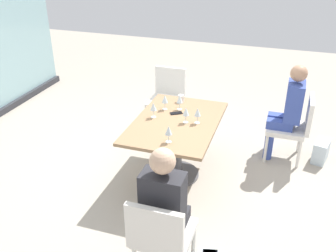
# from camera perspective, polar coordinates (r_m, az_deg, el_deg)

# --- Properties ---
(ground_plane) EXTENTS (12.00, 12.00, 0.00)m
(ground_plane) POSITION_cam_1_polar(r_m,az_deg,el_deg) (4.69, 1.17, -7.23)
(ground_plane) COLOR #A89E8E
(dining_table_main) EXTENTS (1.37, 0.93, 0.73)m
(dining_table_main) POSITION_cam_1_polar(r_m,az_deg,el_deg) (4.40, 1.24, -1.24)
(dining_table_main) COLOR #997551
(dining_table_main) RESTS_ON ground_plane
(chair_side_end) EXTENTS (0.50, 0.46, 0.87)m
(chair_side_end) POSITION_cam_1_polar(r_m,az_deg,el_deg) (3.17, -1.04, -15.85)
(chair_side_end) COLOR silver
(chair_side_end) RESTS_ON ground_plane
(chair_front_right) EXTENTS (0.46, 0.50, 0.87)m
(chair_front_right) POSITION_cam_1_polar(r_m,az_deg,el_deg) (5.01, 18.41, 0.25)
(chair_front_right) COLOR silver
(chair_front_right) RESTS_ON ground_plane
(chair_far_right) EXTENTS (0.50, 0.46, 0.87)m
(chair_far_right) POSITION_cam_1_polar(r_m,az_deg,el_deg) (5.61, -0.11, 4.69)
(chair_far_right) COLOR silver
(chair_far_right) RESTS_ON ground_plane
(person_side_end) EXTENTS (0.39, 0.34, 1.26)m
(person_side_end) POSITION_cam_1_polar(r_m,az_deg,el_deg) (3.12, -0.40, -11.82)
(person_side_end) COLOR #28282D
(person_side_end) RESTS_ON ground_plane
(person_front_right) EXTENTS (0.34, 0.39, 1.26)m
(person_front_right) POSITION_cam_1_polar(r_m,az_deg,el_deg) (4.93, 17.50, 2.54)
(person_front_right) COLOR #384C9E
(person_front_right) RESTS_ON ground_plane
(wine_glass_0) EXTENTS (0.07, 0.07, 0.18)m
(wine_glass_0) POSITION_cam_1_polar(r_m,az_deg,el_deg) (4.55, -0.46, 4.02)
(wine_glass_0) COLOR silver
(wine_glass_0) RESTS_ON dining_table_main
(wine_glass_1) EXTENTS (0.07, 0.07, 0.18)m
(wine_glass_1) POSITION_cam_1_polar(r_m,az_deg,el_deg) (3.83, 0.09, -0.70)
(wine_glass_1) COLOR silver
(wine_glass_1) RESTS_ON dining_table_main
(wine_glass_2) EXTENTS (0.07, 0.07, 0.18)m
(wine_glass_2) POSITION_cam_1_polar(r_m,az_deg,el_deg) (4.24, 2.72, 2.15)
(wine_glass_2) COLOR silver
(wine_glass_2) RESTS_ON dining_table_main
(wine_glass_3) EXTENTS (0.07, 0.07, 0.18)m
(wine_glass_3) POSITION_cam_1_polar(r_m,az_deg,el_deg) (4.35, -2.20, 2.89)
(wine_glass_3) COLOR silver
(wine_glass_3) RESTS_ON dining_table_main
(wine_glass_4) EXTENTS (0.07, 0.07, 0.18)m
(wine_glass_4) POSITION_cam_1_polar(r_m,az_deg,el_deg) (4.23, 4.45, 2.05)
(wine_glass_4) COLOR silver
(wine_glass_4) RESTS_ON dining_table_main
(wine_glass_5) EXTENTS (0.07, 0.07, 0.18)m
(wine_glass_5) POSITION_cam_1_polar(r_m,az_deg,el_deg) (4.55, 1.76, 4.01)
(wine_glass_5) COLOR silver
(wine_glass_5) RESTS_ON dining_table_main
(coffee_cup) EXTENTS (0.08, 0.08, 0.09)m
(coffee_cup) POSITION_cam_1_polar(r_m,az_deg,el_deg) (4.79, 1.96, 4.14)
(coffee_cup) COLOR white
(coffee_cup) RESTS_ON dining_table_main
(cell_phone_on_table) EXTENTS (0.14, 0.16, 0.01)m
(cell_phone_on_table) POSITION_cam_1_polar(r_m,az_deg,el_deg) (4.50, 1.23, 1.93)
(cell_phone_on_table) COLOR black
(cell_phone_on_table) RESTS_ON dining_table_main
(handbag_1) EXTENTS (0.33, 0.23, 0.28)m
(handbag_1) POSITION_cam_1_polar(r_m,az_deg,el_deg) (5.26, 21.90, -3.50)
(handbag_1) COLOR silver
(handbag_1) RESTS_ON ground_plane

